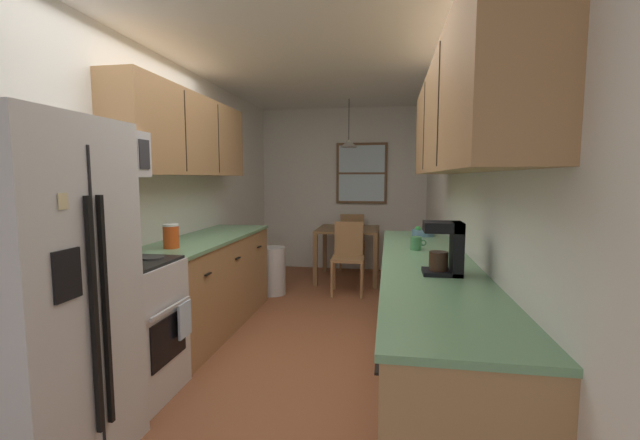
% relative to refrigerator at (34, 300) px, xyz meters
% --- Properties ---
extents(ground_plane, '(12.00, 12.00, 0.00)m').
position_rel_refrigerator_xyz_m(ground_plane, '(0.96, 2.22, -0.88)').
color(ground_plane, brown).
extents(wall_left, '(0.10, 9.00, 2.55)m').
position_rel_refrigerator_xyz_m(wall_left, '(-0.39, 2.22, 0.40)').
color(wall_left, white).
rests_on(wall_left, ground).
extents(wall_right, '(0.10, 9.00, 2.55)m').
position_rel_refrigerator_xyz_m(wall_right, '(2.31, 2.22, 0.40)').
color(wall_right, white).
rests_on(wall_right, ground).
extents(wall_back, '(4.40, 0.10, 2.55)m').
position_rel_refrigerator_xyz_m(wall_back, '(0.96, 4.87, 0.40)').
color(wall_back, white).
rests_on(wall_back, ground).
extents(ceiling_slab, '(4.40, 9.00, 0.08)m').
position_rel_refrigerator_xyz_m(ceiling_slab, '(0.96, 2.22, 1.71)').
color(ceiling_slab, white).
extents(refrigerator, '(0.70, 0.76, 1.75)m').
position_rel_refrigerator_xyz_m(refrigerator, '(0.00, 0.00, 0.00)').
color(refrigerator, silver).
rests_on(refrigerator, ground).
extents(stove_range, '(0.66, 0.59, 1.10)m').
position_rel_refrigerator_xyz_m(stove_range, '(-0.03, 0.70, -0.41)').
color(stove_range, silver).
rests_on(stove_range, ground).
extents(microwave_over_range, '(0.39, 0.57, 0.31)m').
position_rel_refrigerator_xyz_m(microwave_over_range, '(-0.14, 0.70, 0.75)').
color(microwave_over_range, silver).
extents(counter_left, '(0.64, 1.99, 0.90)m').
position_rel_refrigerator_xyz_m(counter_left, '(-0.04, 1.99, -0.43)').
color(counter_left, '#A87A4C').
rests_on(counter_left, ground).
extents(upper_cabinets_left, '(0.33, 2.07, 0.73)m').
position_rel_refrigerator_xyz_m(upper_cabinets_left, '(-0.18, 1.94, 0.98)').
color(upper_cabinets_left, '#A87A4C').
extents(counter_right, '(0.64, 3.14, 0.90)m').
position_rel_refrigerator_xyz_m(counter_right, '(1.96, 1.17, -0.43)').
color(counter_right, '#A87A4C').
rests_on(counter_right, ground).
extents(upper_cabinets_right, '(0.33, 2.82, 0.72)m').
position_rel_refrigerator_xyz_m(upper_cabinets_right, '(2.10, 1.12, 0.98)').
color(upper_cabinets_right, '#A87A4C').
extents(dining_table, '(0.86, 0.89, 0.75)m').
position_rel_refrigerator_xyz_m(dining_table, '(1.12, 4.10, -0.24)').
color(dining_table, brown).
rests_on(dining_table, ground).
extents(dining_chair_near, '(0.41, 0.41, 0.90)m').
position_rel_refrigerator_xyz_m(dining_chair_near, '(1.19, 3.45, -0.38)').
color(dining_chair_near, '#A87A4C').
rests_on(dining_chair_near, ground).
extents(dining_chair_far, '(0.43, 0.43, 0.90)m').
position_rel_refrigerator_xyz_m(dining_chair_far, '(1.13, 4.76, -0.38)').
color(dining_chair_far, '#A87A4C').
rests_on(dining_chair_far, ground).
extents(pendant_light, '(0.24, 0.24, 0.66)m').
position_rel_refrigerator_xyz_m(pendant_light, '(1.12, 4.10, 1.07)').
color(pendant_light, black).
extents(back_window, '(0.79, 0.05, 0.95)m').
position_rel_refrigerator_xyz_m(back_window, '(1.26, 4.80, 0.66)').
color(back_window, brown).
extents(trash_bin, '(0.32, 0.32, 0.60)m').
position_rel_refrigerator_xyz_m(trash_bin, '(0.26, 3.22, -0.58)').
color(trash_bin, silver).
rests_on(trash_bin, ground).
extents(storage_canister, '(0.13, 0.13, 0.19)m').
position_rel_refrigerator_xyz_m(storage_canister, '(-0.04, 1.34, 0.12)').
color(storage_canister, '#D84C19').
rests_on(storage_canister, counter_left).
extents(dish_towel, '(0.02, 0.16, 0.24)m').
position_rel_refrigerator_xyz_m(dish_towel, '(0.32, 0.85, -0.38)').
color(dish_towel, silver).
extents(coffee_maker, '(0.22, 0.18, 0.31)m').
position_rel_refrigerator_xyz_m(coffee_maker, '(2.03, 0.77, 0.19)').
color(coffee_maker, black).
rests_on(coffee_maker, counter_right).
extents(mug_by_coffeemaker, '(0.12, 0.09, 0.10)m').
position_rel_refrigerator_xyz_m(mug_by_coffeemaker, '(1.91, 1.58, 0.08)').
color(mug_by_coffeemaker, '#3F7F4C').
rests_on(mug_by_coffeemaker, counter_right).
extents(fruit_bowl, '(0.22, 0.22, 0.09)m').
position_rel_refrigerator_xyz_m(fruit_bowl, '(2.02, 2.40, 0.06)').
color(fruit_bowl, '#597F9E').
rests_on(fruit_bowl, counter_right).
extents(table_serving_bowl, '(0.17, 0.17, 0.06)m').
position_rel_refrigerator_xyz_m(table_serving_bowl, '(1.13, 4.05, -0.10)').
color(table_serving_bowl, '#E0D14C').
rests_on(table_serving_bowl, dining_table).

